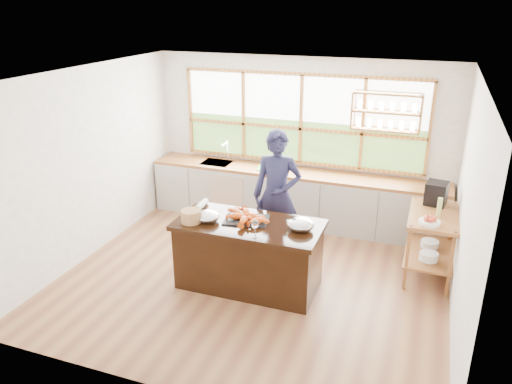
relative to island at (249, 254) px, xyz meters
The scene contains 18 objects.
ground_plane 0.50m from the island, 90.00° to the left, with size 5.00×5.00×0.00m, color olive.
room_shell 1.48m from the island, 88.06° to the left, with size 5.02×4.52×2.71m.
back_counter 2.14m from the island, 90.50° to the left, with size 4.90×0.63×0.90m.
right_shelf_unit 2.45m from the island, 26.44° to the left, with size 0.62×1.10×0.90m.
island is the anchor object (origin of this frame).
cook 1.06m from the island, 85.42° to the left, with size 0.69×0.45×1.88m, color #1B1C3A.
potted_plant 2.30m from the island, 97.89° to the left, with size 0.15×0.10×0.28m, color slate.
cutting_board 2.23m from the island, 101.39° to the left, with size 0.40×0.30×0.01m, color green.
espresso_machine 2.70m from the island, 33.73° to the left, with size 0.27×0.29×0.31m, color black.
wine_bottle 2.54m from the island, 24.94° to the left, with size 0.06×0.06×0.25m, color #AFBF64.
fruit_bowl 2.31m from the island, 18.96° to the left, with size 0.26×0.26×0.11m.
slate_board 0.46m from the island, 132.76° to the left, with size 0.55×0.40×0.02m, color black.
lobster_pile 0.51m from the island, 142.60° to the left, with size 0.55×0.48×0.08m.
mixing_bowl_left 0.73m from the island, 166.68° to the right, with size 0.30×0.30×0.15m, color silver.
mixing_bowl_right 0.84m from the island, ahead, with size 0.33×0.33×0.16m, color silver.
wine_glass 0.73m from the island, 58.54° to the right, with size 0.08×0.08×0.22m.
wicker_basket 0.90m from the island, 162.03° to the right, with size 0.25×0.25×0.16m, color tan.
parchment_roll 0.95m from the island, 162.03° to the left, with size 0.08×0.08×0.30m, color white.
Camera 1 is at (2.03, -5.53, 3.53)m, focal length 35.00 mm.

